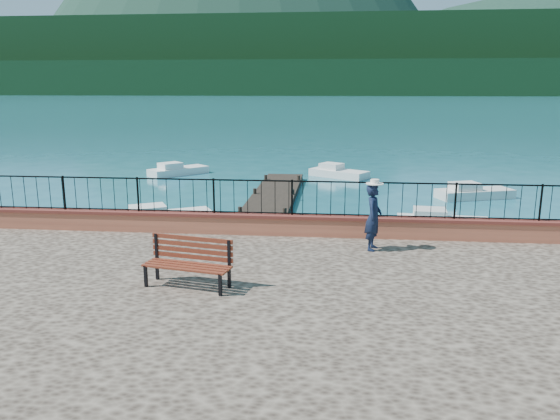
% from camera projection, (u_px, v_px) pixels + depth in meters
% --- Properties ---
extents(ground, '(2000.00, 2000.00, 0.00)m').
position_uv_depth(ground, '(291.00, 333.00, 11.95)').
color(ground, '#19596B').
rests_on(ground, ground).
extents(parapet, '(28.00, 0.46, 0.58)m').
position_uv_depth(parapet, '(303.00, 225.00, 15.20)').
color(parapet, '#CA6B49').
rests_on(parapet, promenade).
extents(railing, '(27.00, 0.05, 0.95)m').
position_uv_depth(railing, '(303.00, 198.00, 15.03)').
color(railing, black).
rests_on(railing, parapet).
extents(dock, '(2.00, 16.00, 0.30)m').
position_uv_depth(dock, '(268.00, 206.00, 23.75)').
color(dock, '#2D231C').
rests_on(dock, ground).
extents(far_forest, '(900.00, 60.00, 18.00)m').
position_uv_depth(far_forest, '(336.00, 78.00, 300.80)').
color(far_forest, black).
rests_on(far_forest, ground).
extents(foothills, '(900.00, 120.00, 44.00)m').
position_uv_depth(foothills, '(337.00, 59.00, 356.07)').
color(foothills, black).
rests_on(foothills, ground).
extents(park_bench, '(1.92, 0.96, 1.02)m').
position_uv_depth(park_bench, '(188.00, 273.00, 11.30)').
color(park_bench, black).
rests_on(park_bench, promenade).
extents(person, '(0.54, 0.69, 1.70)m').
position_uv_depth(person, '(373.00, 217.00, 13.75)').
color(person, '#101931').
rests_on(person, promenade).
extents(hat, '(0.44, 0.44, 0.12)m').
position_uv_depth(hat, '(375.00, 182.00, 13.55)').
color(hat, white).
rests_on(hat, person).
extents(boat_0, '(3.96, 2.96, 0.80)m').
position_uv_depth(boat_0, '(163.00, 214.00, 21.26)').
color(boat_0, white).
rests_on(boat_0, ground).
extents(boat_1, '(3.47, 1.59, 0.80)m').
position_uv_depth(boat_1, '(443.00, 219.00, 20.42)').
color(boat_1, silver).
rests_on(boat_1, ground).
extents(boat_2, '(3.85, 2.39, 0.80)m').
position_uv_depth(boat_2, '(475.00, 190.00, 26.14)').
color(boat_2, silver).
rests_on(boat_2, ground).
extents(boat_3, '(3.41, 3.48, 0.80)m').
position_uv_depth(boat_3, '(178.00, 168.00, 33.01)').
color(boat_3, white).
rests_on(boat_3, ground).
extents(boat_4, '(3.63, 2.95, 0.80)m').
position_uv_depth(boat_4, '(339.00, 170.00, 32.15)').
color(boat_4, silver).
rests_on(boat_4, ground).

